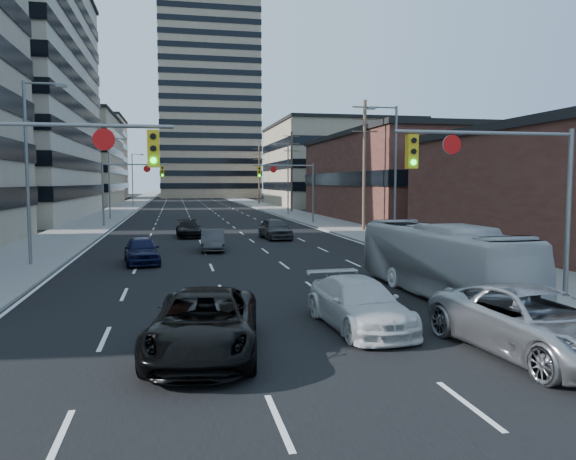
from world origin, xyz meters
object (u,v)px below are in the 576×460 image
(silver_suv, at_px, (536,323))
(transit_bus, at_px, (441,260))
(black_pickup, at_px, (204,324))
(white_van, at_px, (359,304))
(sedan_blue, at_px, (142,250))

(silver_suv, xyz_separation_m, transit_bus, (1.11, 7.14, 0.51))
(black_pickup, xyz_separation_m, silver_suv, (7.75, -1.71, 0.06))
(black_pickup, height_order, silver_suv, silver_suv)
(silver_suv, height_order, transit_bus, transit_bus)
(black_pickup, height_order, transit_bus, transit_bus)
(black_pickup, relative_size, silver_suv, 0.93)
(transit_bus, bearing_deg, white_van, -141.90)
(transit_bus, xyz_separation_m, sedan_blue, (-11.20, 10.44, -0.62))
(black_pickup, relative_size, transit_bus, 0.58)
(white_van, height_order, transit_bus, transit_bus)
(transit_bus, bearing_deg, black_pickup, -151.20)
(sedan_blue, bearing_deg, transit_bus, -49.63)
(silver_suv, bearing_deg, black_pickup, 161.51)
(white_van, bearing_deg, transit_bus, 36.72)
(transit_bus, relative_size, sedan_blue, 2.29)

